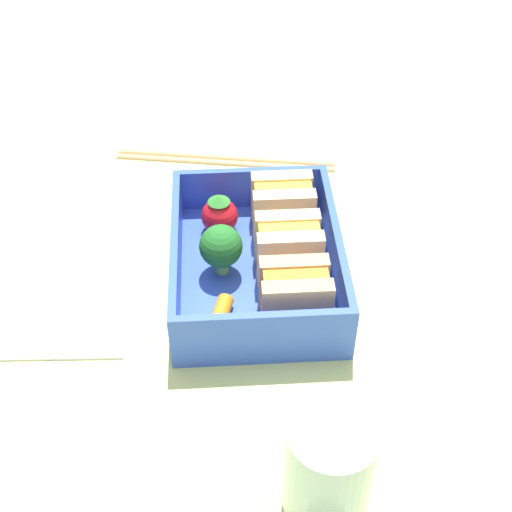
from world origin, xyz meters
TOP-DOWN VIEW (x-y plane):
  - ground_plane at (0.00, 0.00)cm, footprint 120.00×120.00cm
  - bento_tray at (0.00, 0.00)cm, footprint 17.26×13.13cm
  - bento_rim at (0.00, 0.00)cm, footprint 17.26×13.13cm
  - sandwich_left at (-5.15, 2.55)cm, footprint 3.88×5.10cm
  - sandwich_center_left at (0.00, 2.55)cm, footprint 3.88×5.10cm
  - sandwich_center at (5.15, 2.55)cm, footprint 3.88×5.10cm
  - strawberry_far_left at (-4.99, -2.75)cm, footprint 3.11×3.11cm
  - broccoli_floret at (0.27, -2.73)cm, footprint 3.41×3.41cm
  - carrot_stick_far_left at (5.38, -3.00)cm, footprint 3.72×2.19cm
  - chopstick_pair at (-16.74, -1.99)cm, footprint 5.13×21.41cm
  - drinking_glass at (19.62, 3.01)cm, footprint 5.19×5.19cm
  - folded_napkin at (2.31, -15.77)cm, footprint 10.49×12.06cm

SIDE VIEW (x-z plane):
  - ground_plane at x=0.00cm, z-range -2.00..0.00cm
  - folded_napkin at x=2.31cm, z-range 0.00..0.40cm
  - chopstick_pair at x=-16.74cm, z-range 0.00..0.70cm
  - bento_tray at x=0.00cm, z-range 0.00..1.20cm
  - carrot_stick_far_left at x=5.38cm, z-range 1.20..2.43cm
  - strawberry_far_left at x=-4.99cm, z-range 1.02..4.73cm
  - bento_rim at x=0.00cm, z-range 1.20..5.01cm
  - sandwich_left at x=-5.15cm, z-range 1.20..5.74cm
  - sandwich_center_left at x=0.00cm, z-range 1.20..5.74cm
  - sandwich_center at x=5.15cm, z-range 1.20..5.74cm
  - broccoli_floret at x=0.27cm, z-range 1.61..6.01cm
  - drinking_glass at x=19.62cm, z-range 0.00..7.82cm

